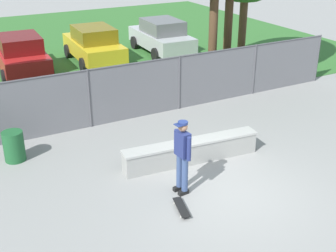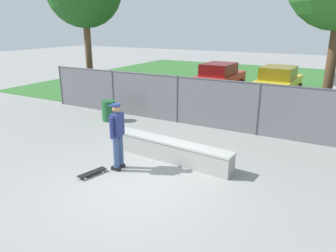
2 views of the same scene
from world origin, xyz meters
TOP-DOWN VIEW (x-y plane):
  - ground_plane at (0.00, 0.00)m, footprint 80.00×80.00m
  - grass_strip at (0.00, 15.52)m, footprint 28.00×20.00m
  - concrete_ledge at (0.00, 1.75)m, footprint 3.84×0.83m
  - skateboarder at (-0.98, 0.57)m, footprint 0.32×0.60m
  - skateboard at (-1.37, -0.08)m, footprint 0.38×0.82m
  - chainlink_fence at (0.00, 5.22)m, footprint 16.07×0.07m
  - car_red at (-2.30, 11.90)m, footprint 2.15×4.27m
  - car_yellow at (0.99, 12.05)m, footprint 2.15×4.27m
  - car_silver at (4.50, 12.06)m, footprint 2.15×4.27m
  - trash_bin at (-4.16, 4.10)m, footprint 0.56×0.56m

SIDE VIEW (x-z plane):
  - ground_plane at x=0.00m, z-range 0.00..0.00m
  - grass_strip at x=0.00m, z-range 0.00..0.02m
  - skateboard at x=-1.37m, z-range 0.03..0.12m
  - concrete_ledge at x=0.00m, z-range 0.00..0.62m
  - trash_bin at x=-4.16m, z-range 0.00..0.84m
  - car_red at x=-2.30m, z-range 0.01..1.67m
  - car_yellow at x=0.99m, z-range 0.01..1.67m
  - car_silver at x=4.50m, z-range 0.01..1.67m
  - chainlink_fence at x=0.00m, z-range 0.08..1.97m
  - skateboarder at x=-0.98m, z-range 0.11..1.95m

